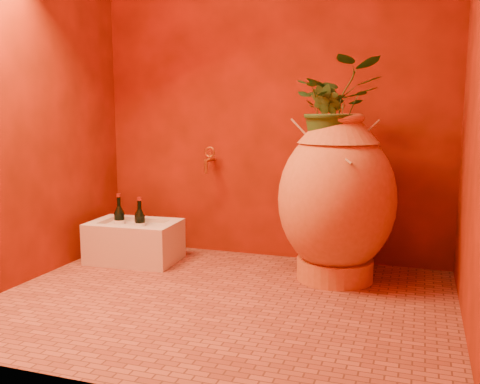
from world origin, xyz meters
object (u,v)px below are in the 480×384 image
(wine_bottle_b, at_px, (140,224))
(wine_bottle_c, at_px, (140,225))
(wall_tap, at_px, (209,159))
(wine_bottle_a, at_px, (119,222))
(amphora, at_px, (337,199))
(stone_basin, at_px, (135,242))

(wine_bottle_b, relative_size, wine_bottle_c, 0.97)
(wall_tap, bearing_deg, wine_bottle_a, -149.19)
(amphora, xyz_separation_m, wall_tap, (-0.97, 0.31, 0.19))
(wall_tap, bearing_deg, amphora, -17.87)
(stone_basin, distance_m, wine_bottle_b, 0.13)
(wall_tap, bearing_deg, wine_bottle_b, -142.86)
(amphora, height_order, wine_bottle_b, amphora)
(amphora, bearing_deg, wine_bottle_a, -179.33)
(wine_bottle_a, relative_size, wine_bottle_c, 1.05)
(amphora, relative_size, wine_bottle_a, 3.27)
(stone_basin, relative_size, wine_bottle_b, 2.13)
(wine_bottle_a, height_order, wall_tap, wall_tap)
(stone_basin, bearing_deg, wine_bottle_a, 169.48)
(wine_bottle_c, xyz_separation_m, wall_tap, (0.38, 0.34, 0.44))
(wine_bottle_a, bearing_deg, wall_tap, 30.81)
(wine_bottle_b, bearing_deg, amphora, -0.19)
(stone_basin, xyz_separation_m, wine_bottle_a, (-0.13, 0.02, 0.13))
(amphora, xyz_separation_m, wine_bottle_a, (-1.52, -0.02, -0.24))
(wine_bottle_c, height_order, wall_tap, wall_tap)
(wine_bottle_a, height_order, wine_bottle_b, wine_bottle_a)
(stone_basin, distance_m, wall_tap, 0.79)
(amphora, height_order, wall_tap, amphora)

